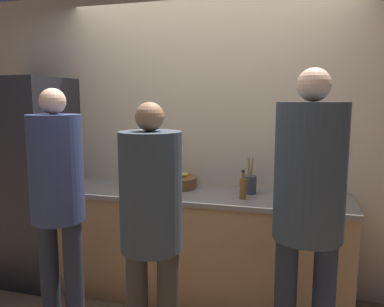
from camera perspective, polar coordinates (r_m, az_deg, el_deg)
wall_back at (r=3.31m, az=2.50°, el=2.06°), size 5.20×0.06×2.60m
counter at (r=3.22m, az=1.08°, el=-13.71°), size 2.40×0.65×0.90m
refrigerator at (r=3.74m, az=-23.03°, el=-3.72°), size 0.63×0.70×1.85m
person_left at (r=2.71m, az=-19.84°, el=-5.41°), size 0.36×0.36×1.73m
person_center at (r=2.21m, az=-6.22°, el=-9.44°), size 0.36×0.36×1.64m
person_right at (r=2.20m, az=17.38°, el=-6.27°), size 0.39×0.39×1.82m
fruit_bowl at (r=3.24m, az=-2.63°, el=-4.37°), size 0.38×0.38×0.13m
utensil_crock at (r=3.05m, az=8.81°, el=-4.61°), size 0.11×0.11×0.29m
bottle_amber at (r=2.88m, az=7.76°, el=-5.16°), size 0.05×0.05×0.22m
bottle_dark at (r=3.39m, az=-9.26°, el=-3.11°), size 0.08×0.08×0.24m
cup_red at (r=2.97m, az=-3.98°, el=-5.57°), size 0.08×0.08×0.09m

